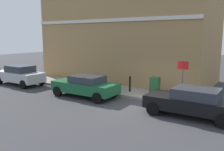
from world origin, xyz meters
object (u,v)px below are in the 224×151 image
Objects in this scene: bollard_near_cabinet at (130,83)px; utility_cabinet at (155,87)px; car_silver at (20,75)px; bollard_far_kerb at (100,82)px; car_black at (192,102)px; street_sign at (183,75)px; car_green at (86,86)px.

utility_cabinet is at bearing -93.16° from bollard_near_cabinet.
car_silver is 6.84m from bollard_far_kerb.
car_black is 4.07× the size of bollard_far_kerb.
street_sign reaches higher than utility_cabinet.
bollard_near_cabinet is at bearing 86.84° from utility_cabinet.
street_sign reaches higher than car_black.
utility_cabinet reaches higher than bollard_far_kerb.
street_sign is (1.62, -12.20, 0.88)m from car_silver.
bollard_near_cabinet and bollard_far_kerb have the same top height.
street_sign is (0.24, -5.50, 0.96)m from bollard_far_kerb.
utility_cabinet is 3.75m from bollard_far_kerb.
bollard_far_kerb is at bearing -168.03° from car_silver.
bollard_near_cabinet is 2.04m from bollard_far_kerb.
bollard_far_kerb is (1.44, -0.03, -0.01)m from car_green.
car_green is 2.94m from bollard_near_cabinet.
car_silver reaches higher than car_black.
car_silver is 4.02× the size of bollard_near_cabinet.
street_sign is at bearing -87.53° from bollard_far_kerb.
bollard_far_kerb is at bearing 100.88° from utility_cabinet.
car_green is 5.85m from street_sign.
car_black reaches higher than utility_cabinet.
street_sign reaches higher than bollard_far_kerb.
street_sign is (1.76, 1.06, 0.93)m from car_black.
bollard_near_cabinet is at bearing 81.08° from street_sign.
car_silver is at bearing -1.28° from car_black.
car_black reaches higher than bollard_far_kerb.
utility_cabinet is 1.81m from bollard_near_cabinet.
car_black reaches higher than car_green.
car_black reaches higher than bollard_near_cabinet.
car_green is 4.09× the size of bollard_near_cabinet.
utility_cabinet is 0.50× the size of street_sign.
utility_cabinet is at bearing -79.12° from bollard_far_kerb.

